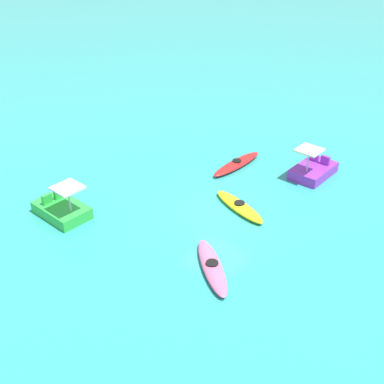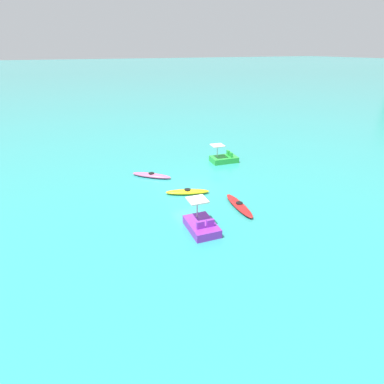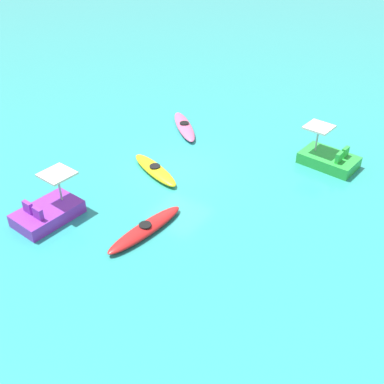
{
  "view_description": "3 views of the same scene",
  "coord_description": "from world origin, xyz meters",
  "px_view_note": "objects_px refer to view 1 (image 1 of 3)",
  "views": [
    {
      "loc": [
        -15.32,
        -10.12,
        11.89
      ],
      "look_at": [
        -0.29,
        1.14,
        0.8
      ],
      "focal_mm": 47.05,
      "sensor_mm": 36.0,
      "label": 1
    },
    {
      "loc": [
        19.33,
        -8.66,
        9.66
      ],
      "look_at": [
        2.06,
        -0.82,
        0.72
      ],
      "focal_mm": 28.76,
      "sensor_mm": 36.0,
      "label": 2
    },
    {
      "loc": [
        13.87,
        10.5,
        10.66
      ],
      "look_at": [
        1.39,
        1.74,
        0.24
      ],
      "focal_mm": 43.46,
      "sensor_mm": 36.0,
      "label": 3
    }
  ],
  "objects_px": {
    "kayak_pink": "(212,267)",
    "kayak_red": "(237,164)",
    "pedal_boat_green": "(62,209)",
    "pedal_boat_purple": "(313,169)",
    "kayak_yellow": "(239,206)"
  },
  "relations": [
    {
      "from": "kayak_red",
      "to": "pedal_boat_purple",
      "type": "relative_size",
      "value": 1.42
    },
    {
      "from": "kayak_yellow",
      "to": "pedal_boat_purple",
      "type": "bearing_deg",
      "value": -14.25
    },
    {
      "from": "kayak_yellow",
      "to": "pedal_boat_purple",
      "type": "distance_m",
      "value": 4.97
    },
    {
      "from": "pedal_boat_green",
      "to": "kayak_pink",
      "type": "bearing_deg",
      "value": -83.46
    },
    {
      "from": "pedal_boat_green",
      "to": "pedal_boat_purple",
      "type": "xyz_separation_m",
      "value": [
        9.77,
        -7.07,
        0.0
      ]
    },
    {
      "from": "kayak_pink",
      "to": "pedal_boat_purple",
      "type": "height_order",
      "value": "pedal_boat_purple"
    },
    {
      "from": "pedal_boat_green",
      "to": "pedal_boat_purple",
      "type": "bearing_deg",
      "value": -35.89
    },
    {
      "from": "pedal_boat_purple",
      "to": "pedal_boat_green",
      "type": "bearing_deg",
      "value": 144.11
    },
    {
      "from": "kayak_pink",
      "to": "pedal_boat_green",
      "type": "relative_size",
      "value": 1.18
    },
    {
      "from": "kayak_red",
      "to": "kayak_pink",
      "type": "bearing_deg",
      "value": -153.77
    },
    {
      "from": "kayak_red",
      "to": "pedal_boat_purple",
      "type": "distance_m",
      "value": 3.78
    },
    {
      "from": "kayak_red",
      "to": "pedal_boat_green",
      "type": "height_order",
      "value": "pedal_boat_green"
    },
    {
      "from": "kayak_pink",
      "to": "kayak_red",
      "type": "distance_m",
      "value": 8.35
    },
    {
      "from": "pedal_boat_purple",
      "to": "kayak_pink",
      "type": "bearing_deg",
      "value": -178.73
    },
    {
      "from": "kayak_yellow",
      "to": "pedal_boat_green",
      "type": "xyz_separation_m",
      "value": [
        -4.96,
        5.85,
        0.17
      ]
    }
  ]
}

